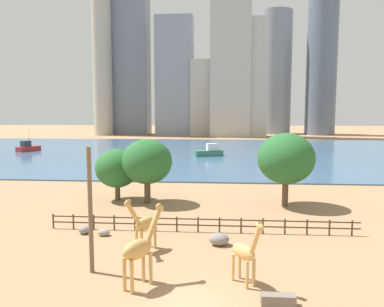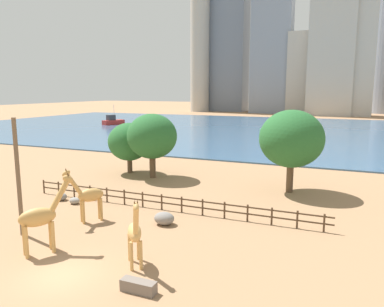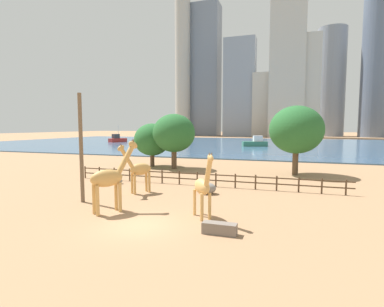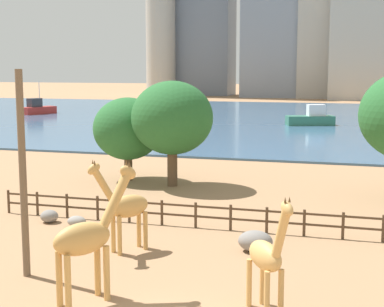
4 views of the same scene
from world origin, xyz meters
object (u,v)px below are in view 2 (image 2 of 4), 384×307
Objects in this scene: utility_pole at (18,178)px; boulder_small at (164,218)px; boat_sailboat at (113,121)px; tree_right_tall at (152,136)px; tree_center_broad at (129,142)px; boulder_by_pole at (62,197)px; feeding_trough at (138,286)px; tree_left_large at (292,139)px; giraffe_companion at (41,217)px; boat_ferry at (276,130)px; giraffe_tall at (135,233)px; boulder_near_fence at (75,201)px; giraffe_young at (88,195)px.

utility_pole reaches higher than boulder_small.
tree_right_tall is at bearing -120.65° from boat_sailboat.
tree_right_tall reaches higher than tree_center_broad.
utility_pole reaches higher than boulder_by_pole.
tree_center_broad is (-0.54, 12.12, 3.39)m from boulder_by_pole.
tree_left_large is (3.93, 21.48, 4.87)m from feeding_trough.
giraffe_companion reaches higher than boulder_by_pole.
tree_center_broad is 0.87× the size of boat_ferry.
giraffe_tall is 2.33× the size of feeding_trough.
boat_ferry is 47.49m from boat_sailboat.
feeding_trough is (14.38, -10.64, -0.03)m from boulder_by_pole.
giraffe_tall reaches higher than boulder_near_fence.
utility_pole is 5.21× the size of boulder_small.
giraffe_young is 14.92m from tree_right_tall.
giraffe_companion reaches higher than boat_ferry.
boulder_small is at bearing -119.10° from tree_left_large.
tree_left_large reaches higher than giraffe_companion.
tree_center_broad is at bearing -122.41° from giraffe_young.
giraffe_young is at bearing -30.89° from boulder_by_pole.
boulder_near_fence is (-4.93, 8.64, -2.00)m from giraffe_companion.
boat_ferry is at bearing 146.57° from giraffe_tall.
tree_left_large is (11.60, 19.86, 2.89)m from giraffe_companion.
boulder_by_pole is at bearing -149.39° from tree_left_large.
tree_center_broad reaches higher than boulder_small.
giraffe_young reaches higher than giraffe_tall.
boulder_near_fence is 13.18m from tree_center_broad.
boulder_near_fence is 9.58m from boulder_small.
boulder_small is 81.43m from boat_sailboat.
giraffe_young is 5.06m from utility_pole.
feeding_trough is at bearing -123.67° from boat_sailboat.
tree_left_large reaches higher than boat_sailboat.
tree_center_broad is 0.83× the size of tree_right_tall.
tree_center_broad is at bearing 175.99° from giraffe_tall.
boulder_near_fence is at bearing -162.89° from giraffe_tall.
boulder_by_pole is 17.89m from feeding_trough.
tree_left_large is 1.15× the size of boat_ferry.
tree_left_large is (16.53, 11.22, 4.89)m from boulder_near_fence.
boat_ferry is (8.68, 55.69, 0.83)m from boulder_by_pole.
utility_pole is at bearing -78.17° from boulder_near_fence.
boat_sailboat is at bearing 122.37° from boulder_near_fence.
utility_pole is 23.66m from tree_left_large.
feeding_trough is 24.74m from tree_right_tall.
giraffe_tall is 0.70× the size of tree_center_broad.
utility_pole is at bearing -128.70° from boat_sailboat.
boulder_by_pole is 12.23m from tree_right_tall.
giraffe_young is at bearing -67.90° from tree_center_broad.
giraffe_young is at bearing 66.94° from boat_ferry.
giraffe_tall is 0.99× the size of giraffe_young.
giraffe_tall is 24.47m from tree_center_broad.
boulder_small is at bearing -8.76° from boulder_near_fence.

